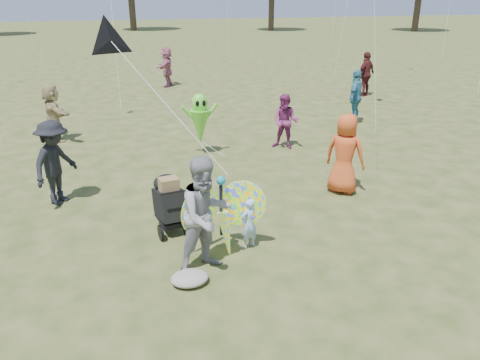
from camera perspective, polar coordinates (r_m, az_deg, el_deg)
name	(u,v)px	position (r m, az deg, el deg)	size (l,w,h in m)	color
ground	(278,274)	(7.82, 4.60, -11.33)	(160.00, 160.00, 0.00)	#51592B
child_girl	(249,224)	(8.31, 1.08, -5.33)	(0.35, 0.23, 0.95)	#A1BBE4
adult_man	(206,215)	(7.48, -4.18, -4.30)	(0.95, 0.74, 1.96)	gray
grey_bag	(190,278)	(7.56, -6.16, -11.81)	(0.60, 0.49, 0.19)	gray
crowd_a	(345,154)	(10.75, 12.67, 3.14)	(0.90, 0.58, 1.84)	#D04E21
crowd_b	(55,163)	(10.66, -21.63, 1.97)	(1.19, 0.69, 1.85)	black
crowd_c	(355,97)	(16.85, 13.90, 9.80)	(1.09, 0.46, 1.87)	teal
crowd_d	(53,113)	(15.44, -21.83, 7.61)	(1.63, 0.52, 1.76)	tan
crowd_e	(285,122)	(13.74, 5.57, 7.10)	(0.77, 0.60, 1.59)	#7E2A62
crowd_h	(366,74)	(21.75, 15.10, 12.36)	(1.12, 0.47, 1.91)	#4A181C
crowd_j	(167,67)	(23.62, -8.92, 13.49)	(1.74, 0.55, 1.88)	#B36681
jogging_stroller	(169,200)	(9.00, -8.64, -2.39)	(0.58, 1.09, 1.09)	black
butterfly_kite	(223,215)	(8.15, -2.08, -4.34)	(1.74, 0.75, 1.60)	orange
delta_kite_rig	(111,42)	(8.17, -15.43, 15.96)	(2.02, 1.79, 2.39)	black
alien_kite	(200,121)	(13.10, -4.91, 7.18)	(1.12, 0.69, 1.74)	#62D732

